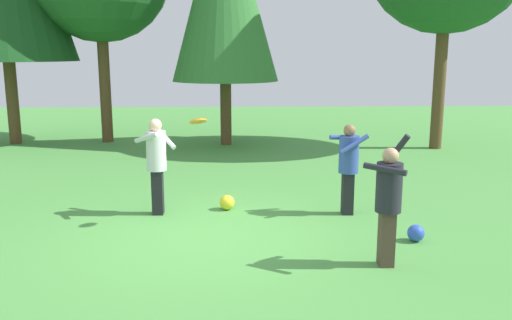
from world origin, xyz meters
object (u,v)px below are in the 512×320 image
Objects in this scene: person_thrower at (389,197)px; ball_blue at (416,233)px; person_bystander at (349,162)px; person_catcher at (156,158)px; frisbee at (198,121)px; ball_yellow at (227,202)px.

person_thrower is 6.85× the size of ball_blue.
person_catcher is at bearing -14.94° from person_bystander.
person_catcher is 4.75× the size of frisbee.
person_bystander is (-0.05, 2.32, -0.01)m from person_thrower.
frisbee reaches higher than person_catcher.
person_catcher is 6.24× the size of ball_yellow.
frisbee reaches higher than person_bystander.
ball_blue is 3.35m from ball_yellow.
person_catcher is 4.43m from ball_blue.
person_thrower is at bearing 5.77° from person_catcher.
ball_blue is (0.75, -1.42, -0.81)m from person_bystander.
person_bystander is (3.31, -0.10, -0.06)m from person_catcher.
person_bystander is 5.88× the size of ball_yellow.
frisbee is at bearing 0.00° from person_catcher.
frisbee is (0.78, -0.69, 0.73)m from person_catcher.
person_thrower is 4.96× the size of frisbee.
ball_yellow is (0.42, 0.91, -1.59)m from frisbee.
frisbee is (-2.53, -0.59, 0.79)m from person_bystander.
person_bystander reaches higher than ball_yellow.
person_thrower is at bearing -128.03° from ball_blue.
person_bystander is at bearing -8.65° from ball_yellow.
person_catcher is at bearing 159.43° from ball_blue.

